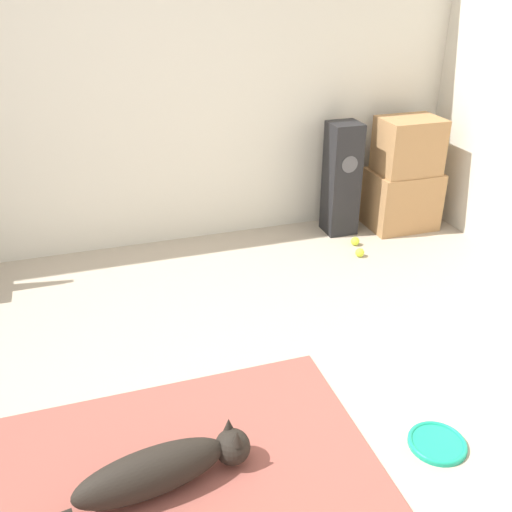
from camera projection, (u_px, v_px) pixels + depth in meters
ground_plane at (187, 432)px, 2.64m from camera, size 12.00×12.00×0.00m
wall_back at (113, 73)px, 3.84m from camera, size 8.00×0.06×2.55m
area_rug at (173, 471)px, 2.43m from camera, size 1.73×1.12×0.01m
dog at (163, 469)px, 2.31m from camera, size 0.95×0.27×0.21m
frisbee at (437, 443)px, 2.56m from camera, size 0.26×0.26×0.03m
cardboard_box_lower at (401, 199)px, 4.62m from camera, size 0.53×0.41×0.47m
cardboard_box_upper at (409, 146)px, 4.40m from camera, size 0.46×0.35×0.43m
floor_speaker at (342, 179)px, 4.43m from camera, size 0.24×0.24×0.88m
tennis_ball_by_boxes at (360, 253)px, 4.21m from camera, size 0.07×0.07×0.07m
tennis_ball_near_speaker at (355, 241)px, 4.38m from camera, size 0.07×0.07×0.07m
tennis_ball_loose_on_carpet at (348, 226)px, 4.63m from camera, size 0.07×0.07×0.07m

